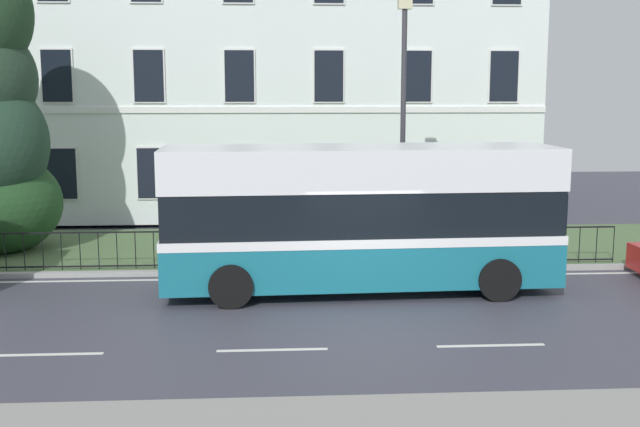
{
  "coord_description": "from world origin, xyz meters",
  "views": [
    {
      "loc": [
        -1.99,
        -15.46,
        4.65
      ],
      "look_at": [
        -0.71,
        5.14,
        1.38
      ],
      "focal_mm": 44.27,
      "sensor_mm": 36.0,
      "label": 1
    }
  ],
  "objects_px": {
    "street_lamp_post": "(403,110)",
    "georgian_townhouse": "(282,36)",
    "litter_bin": "(307,244)",
    "single_decker_bus": "(360,216)"
  },
  "relations": [
    {
      "from": "street_lamp_post",
      "to": "litter_bin",
      "type": "distance_m",
      "value": 4.4
    },
    {
      "from": "single_decker_bus",
      "to": "litter_bin",
      "type": "distance_m",
      "value": 2.86
    },
    {
      "from": "single_decker_bus",
      "to": "georgian_townhouse",
      "type": "bearing_deg",
      "value": 94.77
    },
    {
      "from": "street_lamp_post",
      "to": "litter_bin",
      "type": "relative_size",
      "value": 6.54
    },
    {
      "from": "single_decker_bus",
      "to": "street_lamp_post",
      "type": "height_order",
      "value": "street_lamp_post"
    },
    {
      "from": "single_decker_bus",
      "to": "street_lamp_post",
      "type": "relative_size",
      "value": 1.31
    },
    {
      "from": "litter_bin",
      "to": "street_lamp_post",
      "type": "bearing_deg",
      "value": 17.53
    },
    {
      "from": "single_decker_bus",
      "to": "litter_bin",
      "type": "bearing_deg",
      "value": 113.01
    },
    {
      "from": "street_lamp_post",
      "to": "georgian_townhouse",
      "type": "bearing_deg",
      "value": 107.41
    },
    {
      "from": "georgian_townhouse",
      "to": "street_lamp_post",
      "type": "bearing_deg",
      "value": -72.59
    }
  ]
}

